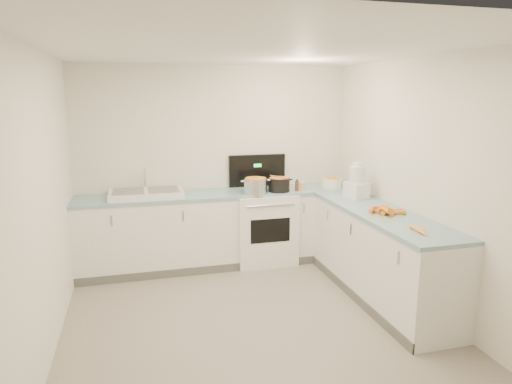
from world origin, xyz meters
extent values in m
cube|color=white|center=(0.00, 1.70, 0.45)|extent=(3.50, 0.60, 0.90)
cube|color=#81ACB7|center=(0.00, 1.70, 0.92)|extent=(3.50, 0.62, 0.04)
cube|color=white|center=(1.45, 0.30, 0.45)|extent=(0.60, 2.20, 0.90)
cube|color=#81ACB7|center=(1.45, 0.30, 0.92)|extent=(0.62, 2.20, 0.04)
cube|color=white|center=(0.55, 1.68, 0.45)|extent=(0.76, 0.65, 0.90)
cube|color=black|center=(0.55, 1.98, 1.15)|extent=(0.76, 0.05, 0.42)
cube|color=white|center=(-0.90, 1.70, 0.97)|extent=(0.86, 0.52, 0.07)
cube|color=slate|center=(-1.10, 1.70, 1.01)|extent=(0.36, 0.42, 0.01)
cube|color=slate|center=(-0.70, 1.70, 1.01)|extent=(0.36, 0.42, 0.01)
cylinder|color=silver|center=(-0.90, 1.92, 1.13)|extent=(0.03, 0.03, 0.24)
cylinder|color=silver|center=(0.41, 1.52, 1.03)|extent=(0.34, 0.34, 0.21)
cylinder|color=black|center=(0.72, 1.56, 1.02)|extent=(0.35, 0.35, 0.19)
cylinder|color=#AD7A47|center=(0.72, 1.56, 1.12)|extent=(0.15, 0.31, 0.01)
cylinder|color=white|center=(1.47, 1.63, 1.00)|extent=(0.31, 0.31, 0.12)
cylinder|color=#593319|center=(0.96, 1.54, 1.00)|extent=(0.05, 0.05, 0.12)
cylinder|color=#E5B266|center=(1.03, 1.53, 0.99)|extent=(0.06, 0.06, 0.10)
cube|color=white|center=(1.49, 0.98, 1.03)|extent=(0.25, 0.29, 0.18)
cylinder|color=silver|center=(1.49, 0.98, 1.22)|extent=(0.19, 0.19, 0.19)
cylinder|color=white|center=(1.49, 0.98, 1.34)|extent=(0.11, 0.11, 0.05)
cone|color=orange|center=(1.57, 0.23, 0.97)|extent=(0.20, 0.11, 0.05)
cone|color=orange|center=(1.45, 0.30, 0.97)|extent=(0.19, 0.13, 0.05)
cone|color=orange|center=(1.43, 0.25, 0.96)|extent=(0.12, 0.17, 0.04)
cone|color=orange|center=(1.52, 0.17, 0.97)|extent=(0.21, 0.13, 0.05)
cone|color=orange|center=(1.43, 0.20, 0.97)|extent=(0.16, 0.13, 0.05)
cone|color=orange|center=(1.46, 0.21, 0.96)|extent=(0.17, 0.15, 0.04)
cone|color=orange|center=(1.36, 0.34, 0.96)|extent=(0.16, 0.14, 0.05)
cone|color=orange|center=(1.43, 0.25, 0.96)|extent=(0.16, 0.16, 0.04)
cone|color=orange|center=(1.40, 0.27, 0.96)|extent=(0.17, 0.11, 0.04)
cone|color=orange|center=(1.49, 0.18, 0.96)|extent=(0.15, 0.17, 0.05)
cone|color=orange|center=(1.37, 0.15, 1.00)|extent=(0.05, 0.18, 0.04)
cone|color=orange|center=(1.41, 0.25, 1.00)|extent=(0.11, 0.17, 0.05)
cone|color=orange|center=(1.42, 0.26, 0.99)|extent=(0.07, 0.21, 0.05)
cone|color=orange|center=(1.42, 0.24, 0.98)|extent=(0.19, 0.10, 0.04)
cone|color=orange|center=(1.42, 0.25, 0.98)|extent=(0.11, 0.21, 0.04)
cone|color=orange|center=(1.29, 0.26, 0.98)|extent=(0.13, 0.16, 0.05)
cone|color=orange|center=(1.41, 0.32, 0.99)|extent=(0.19, 0.14, 0.05)
cone|color=orange|center=(1.37, -0.50, 0.96)|extent=(0.07, 0.19, 0.04)
cone|color=orange|center=(1.41, -0.44, 0.96)|extent=(0.10, 0.17, 0.04)
cone|color=orange|center=(1.37, -0.38, 0.96)|extent=(0.07, 0.18, 0.04)
cube|color=tan|center=(-1.18, 1.70, 1.02)|extent=(0.04, 0.02, 0.00)
cube|color=tan|center=(-1.12, 1.61, 1.02)|extent=(0.03, 0.04, 0.00)
cube|color=tan|center=(-1.09, 1.67, 1.02)|extent=(0.03, 0.02, 0.00)
cube|color=tan|center=(-1.14, 1.72, 1.02)|extent=(0.04, 0.02, 0.00)
cube|color=tan|center=(-1.06, 1.81, 1.02)|extent=(0.03, 0.03, 0.00)
cube|color=tan|center=(-1.02, 1.59, 1.02)|extent=(0.05, 0.01, 0.00)
cube|color=tan|center=(-1.04, 1.63, 1.02)|extent=(0.01, 0.04, 0.00)
cube|color=tan|center=(-1.11, 1.77, 1.02)|extent=(0.04, 0.02, 0.00)
cube|color=tan|center=(-1.18, 1.76, 1.02)|extent=(0.04, 0.02, 0.00)
cube|color=tan|center=(-1.15, 1.77, 1.02)|extent=(0.04, 0.03, 0.00)
cube|color=tan|center=(-1.15, 1.72, 1.02)|extent=(0.04, 0.04, 0.00)
cube|color=tan|center=(-1.03, 1.79, 1.01)|extent=(0.04, 0.04, 0.00)
camera|label=1|loc=(-1.01, -3.78, 2.12)|focal=32.00mm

